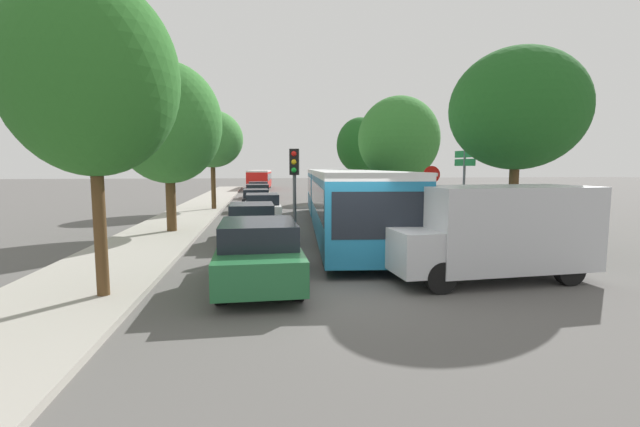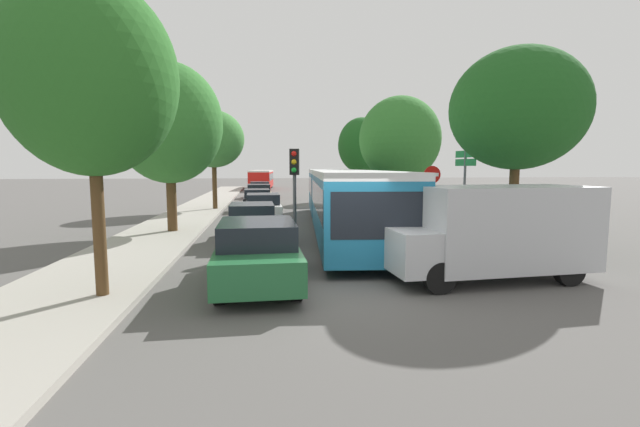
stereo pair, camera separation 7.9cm
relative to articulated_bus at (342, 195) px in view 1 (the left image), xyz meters
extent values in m
plane|color=#565451|center=(-1.80, -9.59, -1.52)|extent=(200.00, 200.00, 0.00)
cube|color=#9E998E|center=(-7.67, 13.23, -1.45)|extent=(3.20, 55.64, 0.14)
cube|color=teal|center=(-0.33, -3.83, -0.16)|extent=(3.51, 10.12, 2.14)
cube|color=black|center=(-0.33, -3.83, 0.22)|extent=(3.50, 9.73, 0.94)
cube|color=silver|center=(-0.33, -3.83, 1.01)|extent=(3.51, 10.12, 0.21)
cube|color=teal|center=(0.48, 5.54, -0.16)|extent=(3.24, 7.00, 2.14)
cube|color=black|center=(0.48, 5.54, 0.22)|extent=(3.24, 6.73, 0.94)
cube|color=silver|center=(0.48, 5.54, 1.01)|extent=(3.24, 7.00, 0.21)
cylinder|color=black|center=(0.14, 1.64, -0.16)|extent=(2.05, 1.21, 1.97)
cube|color=black|center=(-0.75, -8.73, 0.09)|extent=(2.35, 0.31, 1.15)
cylinder|color=black|center=(0.51, -7.09, -1.00)|extent=(0.40, 1.07, 1.04)
cylinder|color=black|center=(-1.72, -6.89, -1.00)|extent=(0.40, 1.07, 1.04)
cylinder|color=black|center=(1.06, -0.76, -1.00)|extent=(0.40, 1.07, 1.04)
cylinder|color=black|center=(-1.17, -0.56, -1.00)|extent=(0.40, 1.07, 1.04)
cylinder|color=black|center=(1.59, 5.45, -1.00)|extent=(0.40, 1.07, 1.04)
cylinder|color=black|center=(-0.64, 5.64, -1.00)|extent=(0.40, 1.07, 1.04)
cube|color=red|center=(-3.71, 36.05, -0.30)|extent=(3.13, 11.17, 1.92)
cube|color=black|center=(-3.71, 36.05, 0.05)|extent=(3.12, 10.62, 0.81)
cube|color=silver|center=(-3.71, 36.05, 0.76)|extent=(3.13, 11.17, 0.19)
cylinder|color=black|center=(-4.51, 39.75, -1.04)|extent=(0.35, 0.98, 0.96)
cylinder|color=black|center=(-2.46, 39.62, -1.04)|extent=(0.35, 0.98, 0.96)
cylinder|color=black|center=(-4.94, 32.81, -1.04)|extent=(0.35, 0.98, 0.96)
cylinder|color=black|center=(-2.89, 32.68, -1.04)|extent=(0.35, 0.98, 0.96)
cube|color=#236638|center=(-3.66, -8.59, -0.90)|extent=(1.94, 4.41, 0.71)
cube|color=black|center=(-3.66, -8.69, -0.27)|extent=(1.75, 2.33, 0.54)
cylinder|color=black|center=(-4.47, -7.20, -1.19)|extent=(0.24, 0.67, 0.67)
cylinder|color=black|center=(-2.91, -7.17, -1.19)|extent=(0.24, 0.67, 0.67)
cylinder|color=black|center=(-4.41, -10.00, -1.19)|extent=(0.24, 0.67, 0.67)
cylinder|color=black|center=(-2.85, -9.97, -1.19)|extent=(0.24, 0.67, 0.67)
cube|color=#B7BABF|center=(-3.94, -2.49, -0.94)|extent=(1.81, 4.12, 0.66)
cube|color=black|center=(-3.94, -2.59, -0.36)|extent=(1.63, 2.17, 0.51)
cylinder|color=black|center=(-4.69, -1.20, -1.21)|extent=(0.23, 0.63, 0.62)
cylinder|color=black|center=(-3.24, -1.17, -1.21)|extent=(0.23, 0.63, 0.62)
cylinder|color=black|center=(-4.64, -3.81, -1.21)|extent=(0.23, 0.63, 0.62)
cylinder|color=black|center=(-3.18, -3.78, -1.21)|extent=(0.23, 0.63, 0.62)
cube|color=white|center=(-3.53, 3.29, -0.94)|extent=(1.82, 4.14, 0.66)
cube|color=black|center=(-3.53, 3.19, -0.35)|extent=(1.64, 2.18, 0.51)
cylinder|color=black|center=(-4.29, 4.59, -1.21)|extent=(0.23, 0.63, 0.63)
cylinder|color=black|center=(-2.83, 4.62, -1.21)|extent=(0.23, 0.63, 0.63)
cylinder|color=black|center=(-4.24, 1.96, -1.21)|extent=(0.23, 0.63, 0.63)
cylinder|color=black|center=(-2.77, 1.99, -1.21)|extent=(0.23, 0.63, 0.63)
cube|color=black|center=(-3.91, 8.89, -0.95)|extent=(1.77, 4.01, 0.64)
cube|color=black|center=(-3.91, 8.79, -0.39)|extent=(1.59, 2.11, 0.49)
cylinder|color=black|center=(-4.65, 10.15, -1.22)|extent=(0.22, 0.61, 0.61)
cylinder|color=black|center=(-3.23, 10.17, -1.22)|extent=(0.22, 0.61, 0.61)
cylinder|color=black|center=(-4.59, 7.60, -1.22)|extent=(0.22, 0.61, 0.61)
cylinder|color=black|center=(-3.18, 7.63, -1.22)|extent=(0.22, 0.61, 0.61)
cube|color=tan|center=(-3.86, 14.31, -0.92)|extent=(1.89, 4.29, 0.69)
cube|color=black|center=(-3.85, 14.21, -0.31)|extent=(1.70, 2.26, 0.53)
cylinder|color=black|center=(-4.64, 15.66, -1.20)|extent=(0.24, 0.65, 0.65)
cylinder|color=black|center=(-3.13, 15.69, -1.20)|extent=(0.24, 0.65, 0.65)
cylinder|color=black|center=(-4.59, 12.94, -1.20)|extent=(0.24, 0.65, 0.65)
cylinder|color=black|center=(-3.07, 12.97, -1.20)|extent=(0.24, 0.65, 0.65)
cube|color=#B21E19|center=(-3.84, 20.36, -0.92)|extent=(1.87, 4.25, 0.68)
cube|color=black|center=(-3.84, 20.26, -0.32)|extent=(1.69, 2.24, 0.52)
cylinder|color=black|center=(-4.62, 21.69, -1.20)|extent=(0.23, 0.65, 0.64)
cylinder|color=black|center=(-3.12, 21.72, -1.20)|extent=(0.23, 0.65, 0.64)
cylinder|color=black|center=(-4.56, 19.00, -1.20)|extent=(0.23, 0.65, 0.64)
cylinder|color=black|center=(-3.06, 19.03, -1.20)|extent=(0.23, 0.65, 0.64)
cube|color=#B7BABF|center=(2.34, -8.92, -0.21)|extent=(4.23, 2.28, 2.00)
cube|color=#B7BABF|center=(-0.16, -9.09, -0.68)|extent=(1.03, 1.96, 1.00)
cylinder|color=black|center=(0.30, -9.90, -1.16)|extent=(0.74, 0.29, 0.72)
cylinder|color=black|center=(0.18, -8.23, -1.16)|extent=(0.74, 0.29, 0.72)
cylinder|color=black|center=(3.59, -9.67, -1.16)|extent=(0.74, 0.29, 0.72)
cylinder|color=black|center=(3.47, -7.99, -1.16)|extent=(0.74, 0.29, 0.72)
cylinder|color=#56595E|center=(-2.42, -3.71, 0.18)|extent=(0.12, 0.12, 3.40)
cube|color=black|center=(-2.42, -3.71, 1.43)|extent=(0.36, 0.30, 0.90)
sphere|color=red|center=(-2.45, -3.86, 1.71)|extent=(0.18, 0.18, 0.18)
sphere|color=#EAAD14|center=(-2.45, -3.86, 1.43)|extent=(0.18, 0.18, 0.18)
sphere|color=green|center=(-2.45, -3.86, 1.15)|extent=(0.18, 0.18, 0.18)
cylinder|color=#56595E|center=(3.22, -2.18, -0.32)|extent=(0.08, 0.08, 2.40)
cylinder|color=red|center=(3.22, -2.18, 0.95)|extent=(0.70, 0.03, 0.70)
cube|color=white|center=(3.22, -2.20, 0.95)|extent=(0.50, 0.04, 0.14)
cylinder|color=#56595E|center=(4.64, -2.12, 0.28)|extent=(0.10, 0.10, 3.60)
cube|color=#197A38|center=(4.64, -2.12, 1.78)|extent=(0.21, 1.40, 0.28)
cube|color=#197A38|center=(4.64, -2.12, 1.44)|extent=(0.21, 1.40, 0.28)
cylinder|color=#51381E|center=(-6.83, -9.48, 0.01)|extent=(0.25, 0.25, 3.07)
ellipsoid|color=#286623|center=(-6.83, -9.48, 3.00)|extent=(3.34, 3.34, 3.89)
cylinder|color=#51381E|center=(-7.27, -0.37, -0.16)|extent=(0.39, 0.39, 2.72)
ellipsoid|color=#33752D|center=(-7.27, -0.37, 3.02)|extent=(4.30, 4.30, 4.87)
ellipsoid|color=#33752D|center=(-6.89, -0.08, 2.29)|extent=(2.58, 2.58, 2.68)
cylinder|color=#51381E|center=(-6.57, 9.19, 0.07)|extent=(0.29, 0.29, 3.19)
ellipsoid|color=#3D7F38|center=(-6.57, 9.19, 3.01)|extent=(3.84, 3.84, 3.58)
cylinder|color=#51381E|center=(4.42, -5.93, 0.06)|extent=(0.30, 0.30, 3.16)
ellipsoid|color=#1E561E|center=(4.42, -5.93, 3.06)|extent=(4.16, 4.16, 3.78)
cylinder|color=#51381E|center=(4.72, 6.66, -0.24)|extent=(0.32, 0.32, 2.56)
ellipsoid|color=#33752D|center=(4.72, 6.66, 2.95)|extent=(4.90, 4.90, 5.10)
cylinder|color=#51381E|center=(4.75, 16.97, -0.09)|extent=(0.28, 0.28, 2.86)
ellipsoid|color=#1E561E|center=(4.75, 16.97, 3.08)|extent=(3.98, 3.98, 4.65)
camera|label=1|loc=(-3.57, -18.62, 1.25)|focal=24.00mm
camera|label=2|loc=(-3.49, -18.63, 1.25)|focal=24.00mm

